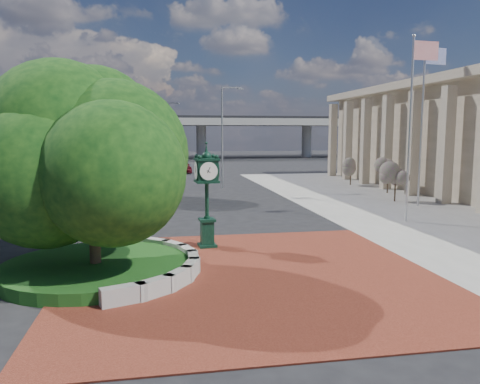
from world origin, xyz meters
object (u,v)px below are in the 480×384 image
at_px(street_lamp_near, 224,129).
at_px(street_lamp_far, 167,132).
at_px(flagpole_b, 422,124).
at_px(parked_car, 181,166).
at_px(post_clock, 207,191).
at_px(flagpole_a, 410,128).

bearing_deg(street_lamp_near, street_lamp_far, 104.57).
bearing_deg(flagpole_b, street_lamp_near, 131.42).
bearing_deg(street_lamp_far, parked_car, -33.11).
bearing_deg(post_clock, flagpole_b, 29.96).
height_order(post_clock, street_lamp_near, street_lamp_near).
bearing_deg(street_lamp_far, flagpole_b, -62.55).
relative_size(parked_car, street_lamp_far, 0.56).
height_order(flagpole_a, street_lamp_far, flagpole_a).
height_order(flagpole_a, street_lamp_near, flagpole_a).
bearing_deg(street_lamp_near, flagpole_b, -48.58).
relative_size(post_clock, parked_car, 0.93).
height_order(street_lamp_near, street_lamp_far, street_lamp_near).
xyz_separation_m(parked_car, flagpole_b, (13.43, -27.79, 4.41)).
bearing_deg(flagpole_b, street_lamp_far, 117.45).
distance_m(parked_car, street_lamp_far, 4.35).
distance_m(flagpole_a, flagpole_b, 5.78).
bearing_deg(flagpole_b, parked_car, 115.79).
bearing_deg(flagpole_b, post_clock, -150.04).
xyz_separation_m(flagpole_a, street_lamp_far, (-11.51, 33.42, -0.14)).
xyz_separation_m(flagpole_a, street_lamp_near, (-7.15, 16.64, 0.04)).
bearing_deg(parked_car, street_lamp_near, -87.96).
xyz_separation_m(post_clock, street_lamp_near, (3.61, 20.19, 2.59)).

